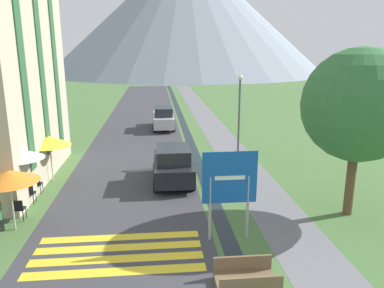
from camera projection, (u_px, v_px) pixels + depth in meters
name	position (u px, v px, depth m)	size (l,w,h in m)	color
ground_plane	(173.00, 139.00, 27.42)	(160.00, 160.00, 0.00)	#476B38
road	(142.00, 116.00, 36.82)	(6.40, 60.00, 0.01)	#38383D
footpath	(204.00, 115.00, 37.40)	(2.20, 60.00, 0.01)	slate
drainage_channel	(180.00, 115.00, 37.17)	(0.60, 60.00, 0.00)	black
crosswalk_marking	(118.00, 253.00, 12.07)	(5.44, 2.54, 0.01)	yellow
mountain_distant	(186.00, 11.00, 98.34)	(71.99, 71.99, 32.07)	gray
road_sign	(230.00, 184.00, 12.49)	(1.85, 0.11, 3.15)	#9E9EA3
footbridge	(246.00, 280.00, 10.31)	(1.70, 1.10, 0.65)	brown
parked_car_near	(173.00, 164.00, 18.29)	(1.95, 3.98, 1.82)	black
parked_car_far	(164.00, 118.00, 30.69)	(1.75, 4.49, 1.82)	#B2B2B7
cafe_chair_middle	(29.00, 192.00, 15.81)	(0.40, 0.40, 0.85)	black
cafe_chair_far_right	(37.00, 183.00, 16.88)	(0.40, 0.40, 0.85)	black
cafe_chair_near_left	(19.00, 208.00, 14.26)	(0.40, 0.40, 0.85)	black
cafe_umbrella_front_orange	(9.00, 176.00, 13.16)	(2.09, 2.09, 2.27)	#B7B2A8
cafe_umbrella_middle_white	(20.00, 154.00, 15.42)	(1.96, 1.96, 2.40)	#B7B2A8
cafe_umbrella_rear_yellow	(49.00, 141.00, 18.11)	(2.03, 2.03, 2.32)	#B7B2A8
person_standing_terrace	(13.00, 189.00, 14.71)	(0.32, 0.32, 1.81)	#282833
streetlamp	(239.00, 111.00, 21.45)	(0.28, 0.28, 4.97)	#515156
tree_by_path	(359.00, 105.00, 13.91)	(4.26, 4.26, 6.51)	brown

